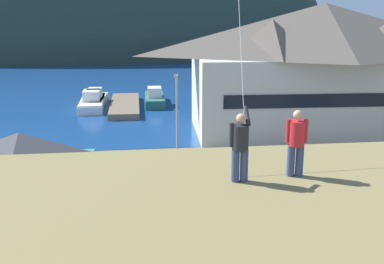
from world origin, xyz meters
TOP-DOWN VIEW (x-y plane):
  - parking_lot_pad at (0.00, 5.00)m, footprint 40.00×20.00m
  - bay_water at (0.00, 60.00)m, footprint 360.00×84.00m
  - far_hill_east_peak at (-32.28, 108.57)m, footprint 103.46×52.59m
  - far_hill_center_saddle at (-16.95, 111.40)m, footprint 131.98×72.27m
  - far_hill_far_shoulder at (-15.26, 118.02)m, footprint 133.84×64.10m
  - harbor_lodge at (12.84, 21.88)m, footprint 24.37×11.88m
  - storage_shed_near_lot at (-9.08, 3.00)m, footprint 6.93×5.07m
  - wharf_dock at (-5.14, 34.06)m, footprint 3.20×12.12m
  - moored_boat_wharfside at (-8.56, 35.94)m, footprint 2.69×6.88m
  - moored_boat_outer_mooring at (-1.68, 35.91)m, footprint 2.31×7.04m
  - moored_boat_inner_slip at (-8.81, 34.65)m, footprint 2.71×8.21m
  - parked_car_back_row_right at (3.54, 0.04)m, footprint 4.31×2.27m
  - parked_car_front_row_silver at (2.16, 6.73)m, footprint 4.36×2.37m
  - parked_car_lone_by_shed at (-3.55, 1.55)m, footprint 4.31×2.28m
  - parking_light_pole at (-1.22, 10.56)m, footprint 0.24×0.78m
  - person_kite_flyer at (-1.21, -7.24)m, footprint 0.53×0.65m
  - person_companion at (0.29, -7.03)m, footprint 0.54×0.40m

SIDE VIEW (x-z plane):
  - far_hill_east_peak at x=-32.28m, z-range -35.32..35.32m
  - far_hill_center_saddle at x=-16.95m, z-range -41.45..41.45m
  - far_hill_far_shoulder at x=-15.26m, z-range -27.39..27.39m
  - bay_water at x=0.00m, z-range 0.00..0.03m
  - parking_lot_pad at x=0.00m, z-range 0.00..0.10m
  - wharf_dock at x=-5.14m, z-range 0.00..0.70m
  - moored_boat_wharfside at x=-8.56m, z-range -0.36..1.80m
  - moored_boat_inner_slip at x=-8.81m, z-range -0.36..1.80m
  - moored_boat_outer_mooring at x=-1.68m, z-range -0.36..1.80m
  - parked_car_back_row_right at x=3.54m, z-range 0.15..1.97m
  - parked_car_front_row_silver at x=2.16m, z-range 0.15..1.97m
  - parked_car_lone_by_shed at x=-3.55m, z-range 0.15..1.97m
  - storage_shed_near_lot at x=-9.08m, z-range 0.10..5.66m
  - parking_light_pole at x=-1.22m, z-range 0.64..7.51m
  - harbor_lodge at x=12.84m, z-range 0.38..11.86m
  - person_companion at x=0.29m, z-range 6.84..8.58m
  - person_kite_flyer at x=-1.21m, z-range 6.80..8.65m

